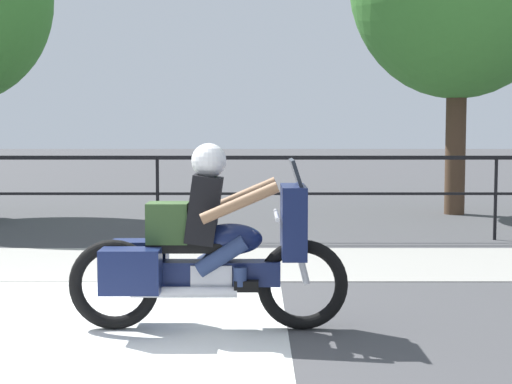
# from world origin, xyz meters

# --- Properties ---
(ground_plane) EXTENTS (120.00, 120.00, 0.00)m
(ground_plane) POSITION_xyz_m (0.00, 0.00, 0.00)
(ground_plane) COLOR #424244
(sidewalk_band) EXTENTS (44.00, 2.40, 0.01)m
(sidewalk_band) POSITION_xyz_m (0.00, 3.40, 0.01)
(sidewalk_band) COLOR #99968E
(sidewalk_band) RESTS_ON ground
(crosswalk_band) EXTENTS (3.18, 6.00, 0.01)m
(crosswalk_band) POSITION_xyz_m (0.16, -0.20, 0.00)
(crosswalk_band) COLOR silver
(crosswalk_band) RESTS_ON ground
(fence_railing) EXTENTS (36.00, 0.05, 1.28)m
(fence_railing) POSITION_xyz_m (0.00, 5.49, 1.00)
(fence_railing) COLOR black
(fence_railing) RESTS_ON ground
(motorcycle) EXTENTS (2.33, 0.76, 1.56)m
(motorcycle) POSITION_xyz_m (1.08, 0.18, 0.69)
(motorcycle) COLOR black
(motorcycle) RESTS_ON ground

